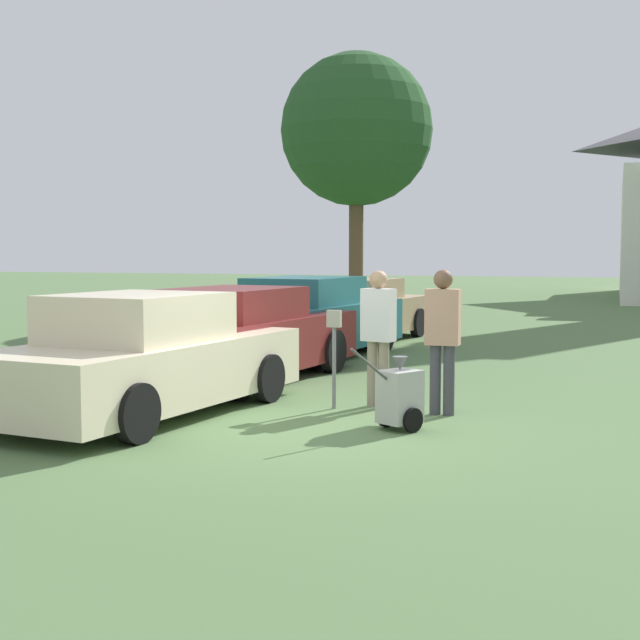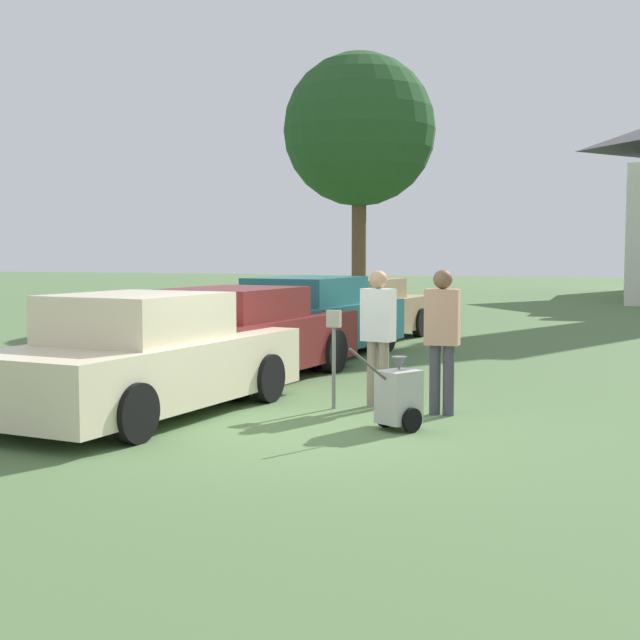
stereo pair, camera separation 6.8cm
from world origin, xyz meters
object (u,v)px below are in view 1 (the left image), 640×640
parked_car_cream (145,360)px  person_supervisor (443,332)px  person_worker (378,329)px  equipment_cart (400,396)px  parked_car_teal (308,320)px  parking_meter (334,340)px  parked_car_tan (357,312)px  parked_car_maroon (240,337)px

parked_car_cream → person_supervisor: size_ratio=2.67×
person_worker → equipment_cart: bearing=128.5°
parked_car_cream → person_worker: (2.61, 1.46, 0.33)m
parked_car_teal → person_supervisor: bearing=-47.7°
parking_meter → person_worker: (0.51, 0.31, 0.13)m
parking_meter → person_worker: person_worker is taller
parked_car_cream → parking_meter: (2.10, 1.16, 0.20)m
parked_car_cream → equipment_cart: bearing=9.1°
parking_meter → person_supervisor: 1.41m
parking_meter → person_worker: 0.61m
parked_car_cream → parked_car_tan: size_ratio=0.99×
parked_car_maroon → parked_car_teal: 3.25m
parked_car_maroon → person_supervisor: person_supervisor is taller
person_worker → parking_meter: bearing=45.8°
parked_car_teal → parked_car_tan: bearing=97.4°
parked_car_teal → person_supervisor: 6.13m
parked_car_tan → parking_meter: parked_car_tan is taller
parked_car_tan → equipment_cart: parked_car_tan is taller
parked_car_cream → equipment_cart: parked_car_cream is taller
parking_meter → parked_car_tan: bearing=104.1°
parked_car_maroon → parked_car_teal: bearing=97.4°
parked_car_tan → person_worker: person_worker is taller
person_worker → parked_car_teal: bearing=-46.8°
parked_car_teal → person_worker: (2.60, -4.72, 0.30)m
parked_car_maroon → parking_meter: size_ratio=4.00×
parked_car_cream → parking_meter: bearing=36.2°
person_supervisor → parking_meter: bearing=-0.3°
person_supervisor → parked_car_cream: bearing=17.8°
parked_car_teal → parked_car_tan: parked_car_teal is taller
person_worker → equipment_cart: person_worker is taller
parked_car_maroon → parking_meter: parked_car_maroon is taller
parked_car_teal → equipment_cart: size_ratio=5.33×
parked_car_maroon → parking_meter: (2.10, -1.78, 0.20)m
parking_meter → person_supervisor: person_supervisor is taller
parked_car_maroon → equipment_cart: bearing=-34.0°
parked_car_tan → equipment_cart: size_ratio=4.86×
parked_car_cream → person_supervisor: 3.71m
equipment_cart → parking_meter: bearing=167.5°
person_supervisor → equipment_cart: 1.28m
parked_car_cream → person_worker: 3.01m
parked_car_maroon → person_supervisor: 3.94m
parked_car_tan → parking_meter: 8.61m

